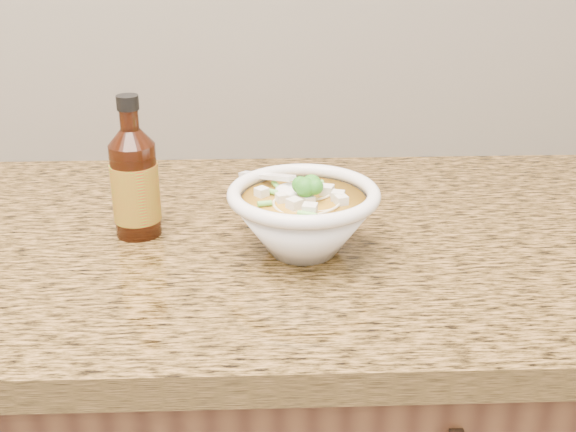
{
  "coord_description": "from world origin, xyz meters",
  "views": [
    {
      "loc": [
        0.3,
        0.75,
        1.32
      ],
      "look_at": [
        0.33,
        1.61,
        0.95
      ],
      "focal_mm": 45.0,
      "sensor_mm": 36.0,
      "label": 1
    }
  ],
  "objects": [
    {
      "name": "hot_sauce_bottle",
      "position": [
        0.13,
        1.67,
        0.97
      ],
      "size": [
        0.08,
        0.08,
        0.2
      ],
      "rotation": [
        0.0,
        0.0,
        -0.38
      ],
      "color": "#3D1608",
      "rests_on": "counter_slab"
    },
    {
      "name": "soup_bowl",
      "position": [
        0.35,
        1.61,
        0.95
      ],
      "size": [
        0.2,
        0.2,
        0.11
      ],
      "rotation": [
        0.0,
        0.0,
        -0.11
      ],
      "color": "white",
      "rests_on": "counter_slab"
    },
    {
      "name": "counter_slab",
      "position": [
        0.0,
        1.68,
        0.88
      ],
      "size": [
        4.0,
        0.68,
        0.04
      ],
      "primitive_type": "cube",
      "color": "brown",
      "rests_on": "cabinet"
    }
  ]
}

